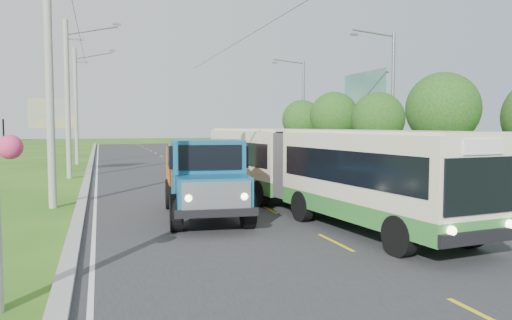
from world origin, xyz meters
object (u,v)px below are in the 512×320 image
streetlight_far (302,108)px  billboard_left (52,118)px  streetlight_mid (390,100)px  pole_far (76,105)px  dump_truck (204,173)px  billboard_right (365,99)px  planter_mid (360,176)px  tree_back (302,122)px  tree_fourth (378,122)px  pole_near (50,83)px  tree_fifth (334,119)px  planter_near (447,194)px  pole_mid (68,98)px  planter_far (307,166)px  tree_third (442,113)px  bus (310,164)px

streetlight_far → billboard_left: (-20.14, -4.00, -1.04)m
streetlight_mid → pole_far: bearing=134.9°
dump_truck → billboard_right: bearing=50.0°
planter_mid → dump_truck: 14.46m
pole_far → tree_back: size_ratio=1.82×
tree_fourth → billboard_left: tree_fourth is taller
pole_near → streetlight_mid: (18.90, 5.00, -0.19)m
planter_mid → billboard_left: size_ratio=0.13×
tree_fifth → tree_fourth: bearing=-90.0°
tree_back → pole_near: bearing=-136.6°
planter_near → pole_mid: bearing=138.3°
pole_far → planter_mid: bearing=-48.4°
planter_near → dump_truck: dump_truck is taller
tree_fourth → planter_far: tree_fourth is taller
planter_near → planter_mid: bearing=90.0°
dump_truck → planter_far: bearing=61.4°
tree_back → planter_far: 5.48m
tree_third → planter_far: bearing=95.2°
planter_far → billboard_left: size_ratio=0.13×
planter_mid → bus: 11.80m
streetlight_mid → pole_near: bearing=-165.2°
streetlight_mid → bus: 13.40m
pole_far → planter_far: 20.70m
tree_third → planter_near: (-1.26, -2.14, -3.70)m
planter_far → dump_truck: (-11.36, -16.84, 1.34)m
pole_near → tree_back: bearing=43.4°
tree_fifth → planter_far: tree_fifth is taller
pole_far → billboard_right: bearing=-32.3°
tree_back → dump_truck: bearing=-121.0°
tree_fifth → streetlight_mid: streetlight_mid is taller
bus → tree_third: bearing=15.0°
pole_mid → bus: pole_mid is taller
planter_far → pole_far: bearing=146.9°
planter_far → tree_third: bearing=-84.8°
tree_fifth → billboard_left: 19.74m
planter_near → planter_mid: size_ratio=1.00×
streetlight_far → bus: streetlight_far is taller
streetlight_far → planter_near: streetlight_far is taller
pole_far → bus: pole_far is taller
tree_fourth → billboard_right: size_ratio=0.74×
pole_mid → tree_third: size_ratio=1.67×
dump_truck → pole_far: bearing=106.6°
pole_far → planter_far: bearing=-33.1°
tree_fourth → dump_truck: 15.61m
streetlight_far → planter_near: size_ratio=13.54×
pole_far → planter_far: size_ratio=14.93×
pole_mid → billboard_right: bearing=-2.8°
tree_third → tree_fifth: bearing=90.0°
pole_far → billboard_right: size_ratio=1.37×
planter_mid → billboard_left: (-18.10, 10.00, 3.58)m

